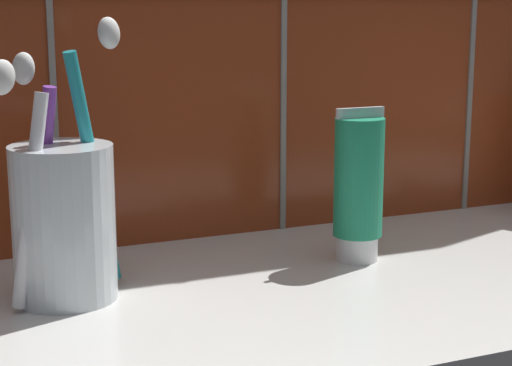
% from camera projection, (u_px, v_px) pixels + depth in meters
% --- Properties ---
extents(sink_counter, '(0.79, 0.31, 0.02)m').
position_uv_depth(sink_counter, '(343.00, 292.00, 0.63)').
color(sink_counter, silver).
rests_on(sink_counter, ground).
extents(toothbrush_cup, '(0.10, 0.07, 0.19)m').
position_uv_depth(toothbrush_cup, '(63.00, 216.00, 0.57)').
color(toothbrush_cup, silver).
rests_on(toothbrush_cup, sink_counter).
extents(toothpaste_tube, '(0.04, 0.04, 0.12)m').
position_uv_depth(toothpaste_tube, '(358.00, 186.00, 0.66)').
color(toothpaste_tube, white).
rests_on(toothpaste_tube, sink_counter).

